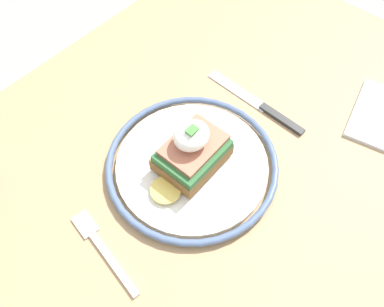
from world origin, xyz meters
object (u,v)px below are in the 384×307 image
(sandwich, at_px, (192,151))
(knife, at_px, (262,107))
(plate, at_px, (192,164))
(fork, at_px, (102,248))

(sandwich, relative_size, knife, 0.68)
(plate, relative_size, fork, 1.81)
(plate, xyz_separation_m, sandwich, (-0.00, 0.00, 0.03))
(sandwich, relative_size, fork, 0.93)
(sandwich, xyz_separation_m, fork, (-0.17, 0.01, -0.04))
(knife, bearing_deg, sandwich, 174.63)
(sandwich, xyz_separation_m, knife, (0.16, -0.01, -0.04))
(plate, xyz_separation_m, fork, (-0.17, 0.01, -0.01))
(knife, bearing_deg, fork, 175.97)
(fork, height_order, knife, knife)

